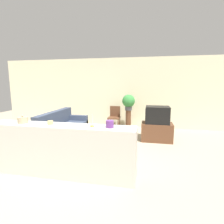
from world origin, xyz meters
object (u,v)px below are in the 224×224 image
(television, at_px, (157,115))
(decorative_bowl, at_px, (23,120))
(couch, at_px, (63,130))
(potted_plant, at_px, (129,102))
(wooden_chair, at_px, (114,116))

(television, bearing_deg, decorative_bowl, -137.66)
(couch, height_order, potted_plant, potted_plant)
(television, bearing_deg, potted_plant, 133.51)
(television, relative_size, decorative_bowl, 3.67)
(couch, bearing_deg, wooden_chair, 53.48)
(couch, relative_size, television, 2.78)
(wooden_chair, distance_m, potted_plant, 0.82)
(television, height_order, decorative_bowl, decorative_bowl)
(television, xyz_separation_m, potted_plant, (-0.97, 1.02, 0.27))
(wooden_chair, distance_m, decorative_bowl, 3.79)
(potted_plant, bearing_deg, decorative_bowl, -115.97)
(couch, relative_size, potted_plant, 3.43)
(television, relative_size, potted_plant, 1.23)
(television, xyz_separation_m, decorative_bowl, (-2.64, -2.41, 0.23))
(couch, relative_size, decorative_bowl, 10.19)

